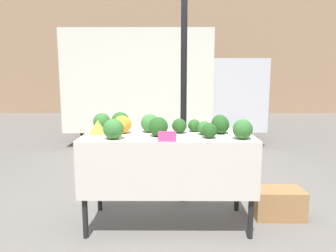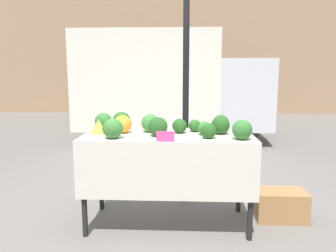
% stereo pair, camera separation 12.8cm
% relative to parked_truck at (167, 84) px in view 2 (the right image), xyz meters
% --- Properties ---
extents(ground_plane, '(40.00, 40.00, 0.00)m').
position_rel_parked_truck_xyz_m(ground_plane, '(0.22, -4.35, -1.25)').
color(ground_plane, slate).
extents(building_facade, '(16.00, 0.60, 6.13)m').
position_rel_parked_truck_xyz_m(building_facade, '(0.22, 5.01, 1.82)').
color(building_facade, '#9E7A5B').
rests_on(building_facade, ground_plane).
extents(tent_pole, '(0.07, 0.07, 2.36)m').
position_rel_parked_truck_xyz_m(tent_pole, '(0.39, -3.77, -0.07)').
color(tent_pole, black).
rests_on(tent_pole, ground_plane).
extents(parked_truck, '(4.09, 2.20, 2.35)m').
position_rel_parked_truck_xyz_m(parked_truck, '(0.00, 0.00, 0.00)').
color(parked_truck, silver).
rests_on(parked_truck, ground_plane).
extents(market_table, '(1.63, 0.74, 0.91)m').
position_rel_parked_truck_xyz_m(market_table, '(0.22, -4.41, -0.47)').
color(market_table, beige).
rests_on(market_table, ground_plane).
extents(orange_cauliflower, '(0.18, 0.18, 0.18)m').
position_rel_parked_truck_xyz_m(orange_cauliflower, '(-0.23, -4.31, -0.25)').
color(orange_cauliflower, orange).
rests_on(orange_cauliflower, market_table).
extents(romanesco_head, '(0.17, 0.17, 0.14)m').
position_rel_parked_truck_xyz_m(romanesco_head, '(-0.46, -4.34, -0.27)').
color(romanesco_head, '#93B238').
rests_on(romanesco_head, market_table).
extents(broccoli_head_0, '(0.13, 0.13, 0.13)m').
position_rel_parked_truck_xyz_m(broccoli_head_0, '(0.57, -4.38, -0.27)').
color(broccoli_head_0, '#336B2D').
rests_on(broccoli_head_0, market_table).
extents(broccoli_head_1, '(0.17, 0.17, 0.17)m').
position_rel_parked_truck_xyz_m(broccoli_head_1, '(0.75, -4.15, -0.25)').
color(broccoli_head_1, '#23511E').
rests_on(broccoli_head_1, market_table).
extents(broccoli_head_2, '(0.18, 0.18, 0.18)m').
position_rel_parked_truck_xyz_m(broccoli_head_2, '(-0.28, -4.09, -0.25)').
color(broccoli_head_2, '#285B23').
rests_on(broccoli_head_2, market_table).
extents(broccoli_head_3, '(0.14, 0.14, 0.14)m').
position_rel_parked_truck_xyz_m(broccoli_head_3, '(0.33, -4.29, -0.27)').
color(broccoli_head_3, '#23511E').
rests_on(broccoli_head_3, market_table).
extents(broccoli_head_4, '(0.14, 0.14, 0.14)m').
position_rel_parked_truck_xyz_m(broccoli_head_4, '(0.59, -4.54, -0.27)').
color(broccoli_head_4, '#23511E').
rests_on(broccoli_head_4, market_table).
extents(broccoli_head_5, '(0.19, 0.19, 0.19)m').
position_rel_parked_truck_xyz_m(broccoli_head_5, '(-0.27, -4.59, -0.24)').
color(broccoli_head_5, '#387533').
rests_on(broccoli_head_5, market_table).
extents(broccoli_head_6, '(0.12, 0.12, 0.12)m').
position_rel_parked_truck_xyz_m(broccoli_head_6, '(0.48, -4.21, -0.28)').
color(broccoli_head_6, '#285B23').
rests_on(broccoli_head_6, market_table).
extents(broccoli_head_7, '(0.18, 0.18, 0.18)m').
position_rel_parked_truck_xyz_m(broccoli_head_7, '(0.89, -4.58, -0.25)').
color(broccoli_head_7, '#336B2D').
rests_on(broccoli_head_7, market_table).
extents(broccoli_head_8, '(0.18, 0.18, 0.18)m').
position_rel_parked_truck_xyz_m(broccoli_head_8, '(0.13, -4.46, -0.25)').
color(broccoli_head_8, '#23511E').
rests_on(broccoli_head_8, market_table).
extents(broccoli_head_9, '(0.18, 0.18, 0.18)m').
position_rel_parked_truck_xyz_m(broccoli_head_9, '(-0.47, -4.11, -0.25)').
color(broccoli_head_9, '#336B2D').
rests_on(broccoli_head_9, market_table).
extents(broccoli_head_10, '(0.18, 0.18, 0.18)m').
position_rel_parked_truck_xyz_m(broccoli_head_10, '(0.73, -4.32, -0.25)').
color(broccoli_head_10, '#23511E').
rests_on(broccoli_head_10, market_table).
extents(broccoli_head_11, '(0.18, 0.18, 0.18)m').
position_rel_parked_truck_xyz_m(broccoli_head_11, '(0.04, -4.24, -0.25)').
color(broccoli_head_11, '#387533').
rests_on(broccoli_head_11, market_table).
extents(price_sign, '(0.16, 0.01, 0.09)m').
position_rel_parked_truck_xyz_m(price_sign, '(0.21, -4.71, -0.29)').
color(price_sign, '#EF4793').
rests_on(price_sign, market_table).
extents(produce_crate, '(0.51, 0.32, 0.30)m').
position_rel_parked_truck_xyz_m(produce_crate, '(1.37, -4.21, -1.10)').
color(produce_crate, '#9E7042').
rests_on(produce_crate, ground_plane).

